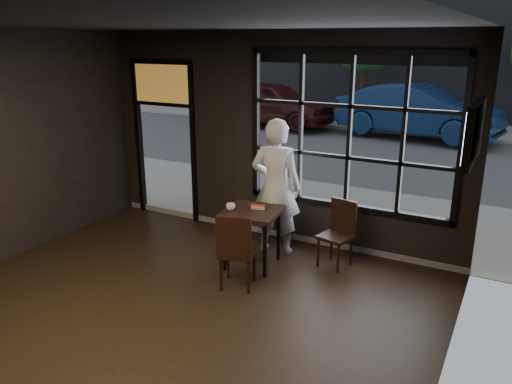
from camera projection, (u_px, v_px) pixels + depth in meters
The scene contains 16 objects.
floor at pixel (122, 347), 5.19m from camera, with size 6.00×7.00×0.02m, color black.
ceiling at pixel (92, 21), 4.24m from camera, with size 6.00×7.00×0.02m, color black.
wall_right at pixel (439, 267), 3.35m from camera, with size 0.04×7.00×3.20m, color black.
window_frame at pixel (349, 132), 7.05m from camera, with size 3.06×0.12×2.28m, color black.
stained_transom at pixel (163, 83), 8.39m from camera, with size 1.20×0.06×0.70m, color orange.
street_asphalt at pixel (453, 102), 25.35m from camera, with size 60.00×41.00×0.04m, color #545456.
cafe_table at pixel (252, 238), 6.96m from camera, with size 0.76×0.76×0.82m, color black.
chair_near at pixel (238, 249), 6.33m from camera, with size 0.44×0.44×1.01m, color black.
chair_window at pixel (335, 235), 6.91m from camera, with size 0.41×0.41×0.94m, color black.
man at pixel (276, 187), 7.24m from camera, with size 0.73×0.48×2.01m, color silver.
hotdog at pixel (258, 207), 6.88m from camera, with size 0.20×0.08×0.06m, color tan, non-canonical shape.
cup at pixel (231, 207), 6.82m from camera, with size 0.12×0.12×0.10m, color silver.
tv at pixel (474, 133), 5.04m from camera, with size 0.12×1.05×0.62m, color black.
navy_car at pixel (418, 111), 15.56m from camera, with size 1.73×4.96×1.64m, color #0F244B.
maroon_car at pixel (272, 103), 17.79m from camera, with size 1.82×4.52×1.54m, color #3D1415.
tree_left at pixel (366, 34), 17.47m from camera, with size 2.69×2.69×4.59m.
Camera 1 is at (3.37, -3.27, 3.07)m, focal length 35.00 mm.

